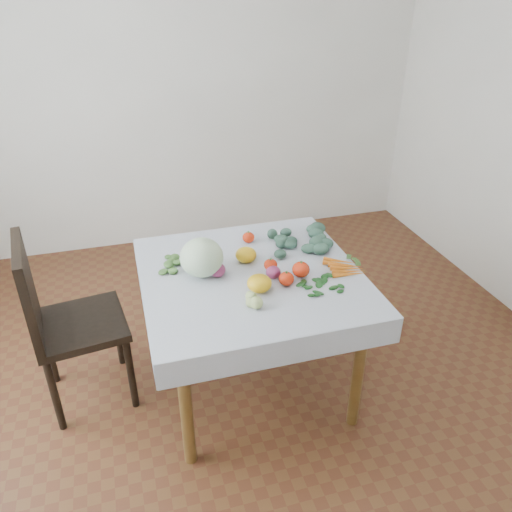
{
  "coord_description": "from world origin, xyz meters",
  "views": [
    {
      "loc": [
        -0.59,
        -2.13,
        2.12
      ],
      "look_at": [
        0.04,
        0.06,
        0.82
      ],
      "focal_mm": 35.0,
      "sensor_mm": 36.0,
      "label": 1
    }
  ],
  "objects_px": {
    "table": "(251,290)",
    "chair": "(59,316)",
    "carrot_bunch": "(344,267)",
    "cabbage": "(202,257)",
    "heirloom_back": "(246,255)"
  },
  "relations": [
    {
      "from": "cabbage",
      "to": "carrot_bunch",
      "type": "relative_size",
      "value": 1.0
    },
    {
      "from": "heirloom_back",
      "to": "table",
      "type": "bearing_deg",
      "value": -93.69
    },
    {
      "from": "chair",
      "to": "cabbage",
      "type": "xyz_separation_m",
      "value": [
        0.75,
        -0.09,
        0.28
      ]
    },
    {
      "from": "table",
      "to": "chair",
      "type": "relative_size",
      "value": 0.99
    },
    {
      "from": "chair",
      "to": "carrot_bunch",
      "type": "relative_size",
      "value": 4.51
    },
    {
      "from": "heirloom_back",
      "to": "carrot_bunch",
      "type": "xyz_separation_m",
      "value": [
        0.47,
        -0.23,
        -0.03
      ]
    },
    {
      "from": "chair",
      "to": "heirloom_back",
      "type": "height_order",
      "value": "chair"
    },
    {
      "from": "chair",
      "to": "carrot_bunch",
      "type": "height_order",
      "value": "chair"
    },
    {
      "from": "table",
      "to": "chair",
      "type": "height_order",
      "value": "chair"
    },
    {
      "from": "cabbage",
      "to": "heirloom_back",
      "type": "relative_size",
      "value": 1.94
    },
    {
      "from": "table",
      "to": "carrot_bunch",
      "type": "xyz_separation_m",
      "value": [
        0.48,
        -0.1,
        0.12
      ]
    },
    {
      "from": "cabbage",
      "to": "carrot_bunch",
      "type": "distance_m",
      "value": 0.75
    },
    {
      "from": "cabbage",
      "to": "heirloom_back",
      "type": "xyz_separation_m",
      "value": [
        0.25,
        0.07,
        -0.06
      ]
    },
    {
      "from": "chair",
      "to": "heirloom_back",
      "type": "relative_size",
      "value": 8.77
    },
    {
      "from": "heirloom_back",
      "to": "carrot_bunch",
      "type": "distance_m",
      "value": 0.53
    }
  ]
}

